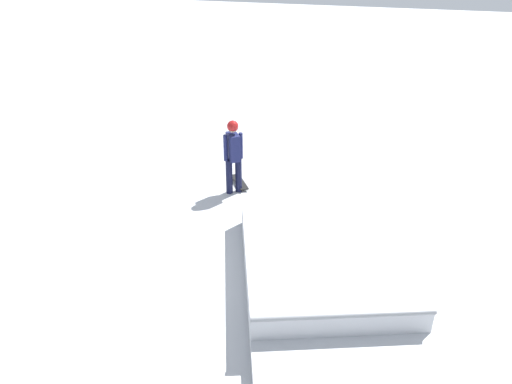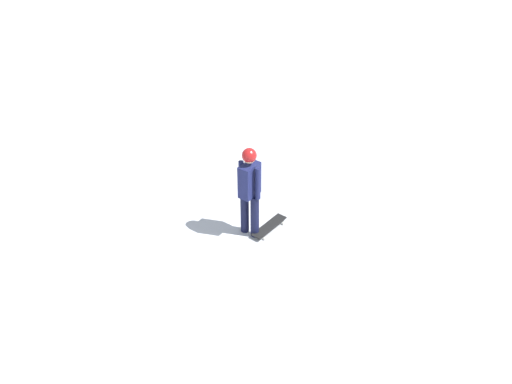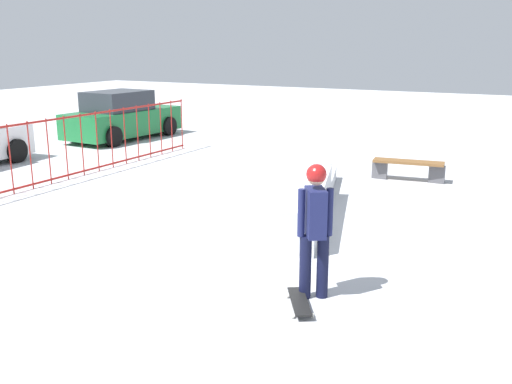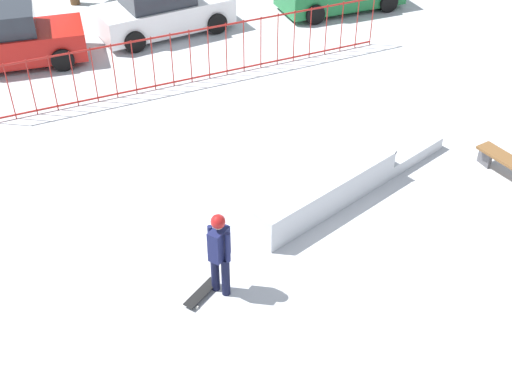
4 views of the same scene
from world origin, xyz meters
TOP-DOWN VIEW (x-y plane):
  - ground_plane at (0.00, 0.00)m, footprint 60.00×60.00m
  - skate_ramp at (0.49, 0.40)m, footprint 5.92×4.07m
  - skater at (-2.54, -2.02)m, footprint 0.44×0.39m
  - skateboard at (-2.90, -1.99)m, footprint 0.78×0.59m

SIDE VIEW (x-z plane):
  - ground_plane at x=0.00m, z-range 0.00..0.00m
  - skateboard at x=-2.90m, z-range 0.03..0.12m
  - skate_ramp at x=0.49m, z-range -0.05..0.69m
  - skater at x=-2.54m, z-range 0.14..1.87m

